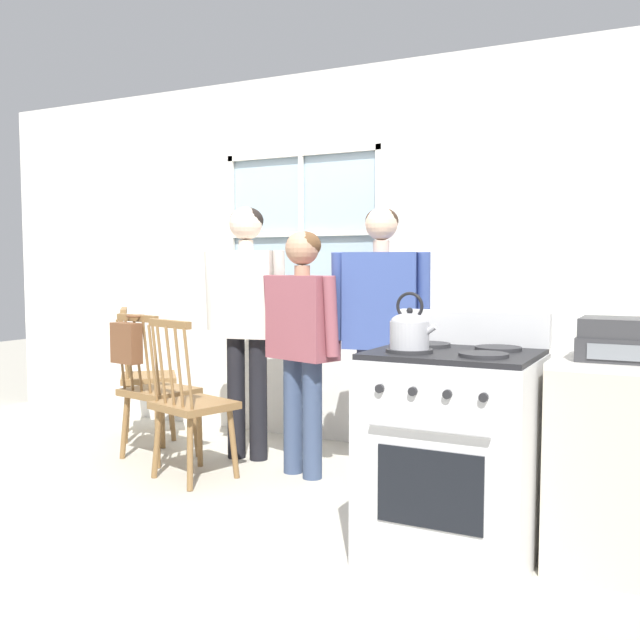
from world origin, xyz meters
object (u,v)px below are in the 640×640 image
Objects in this scene: person_adult_right at (381,318)px; stove at (453,452)px; stereo at (621,340)px; chair_center_cluster at (191,406)px; chair_by_window at (157,392)px; kettle at (410,329)px; person_elderly_left at (246,305)px; chair_near_wall at (145,378)px; person_teen_center at (302,328)px; potted_plant at (330,309)px; side_counter at (618,465)px; handbag at (127,342)px.

person_adult_right is 1.51× the size of stove.
chair_center_cluster is at bearing 174.96° from stereo.
chair_by_window is 3.97× the size of kettle.
person_adult_right is (1.04, 0.47, 0.54)m from chair_center_cluster.
stereo is (2.36, -0.75, -0.05)m from person_elderly_left.
chair_near_wall is 2.89m from kettle.
person_elderly_left is (0.05, 0.54, 0.58)m from chair_center_cluster.
person_teen_center reaches higher than kettle.
potted_plant is at bearing 145.84° from stereo.
person_elderly_left is 1.12× the size of person_teen_center.
stove reaches higher than side_counter.
potted_plant reaches higher than chair_near_wall.
person_elderly_left reaches higher than person_adult_right.
handbag is 0.34× the size of side_counter.
stereo is (0.82, 0.31, -0.04)m from kettle.
chair_by_window is 0.65m from chair_near_wall.
kettle is 0.80× the size of handbag.
chair_center_cluster is at bearing -3.78° from handbag.
chair_near_wall is (-0.48, 0.44, 0.00)m from chair_by_window.
stove is at bearing -10.70° from handbag.
chair_by_window is 0.84m from person_elderly_left.
potted_plant is 2.53m from side_counter.
potted_plant is at bearing -89.79° from chair_center_cluster.
stove is at bearing -38.14° from person_elderly_left.
chair_by_window is at bearing 159.09° from kettle.
person_teen_center reaches higher than chair_near_wall.
stereo is at bearing -26.95° from person_elderly_left.
person_elderly_left is at bearing 145.18° from kettle.
chair_center_cluster is 0.60× the size of person_adult_right.
chair_center_cluster is at bearing -106.41° from potted_plant.
person_adult_right is 6.62× the size of kettle.
person_elderly_left is 1.03× the size of person_adult_right.
person_adult_right is at bearing 154.27° from side_counter.
handbag is (0.44, -0.67, 0.36)m from chair_near_wall.
stereo is at bearing 20.88° from kettle.
chair_by_window is 2.29m from kettle.
chair_near_wall is at bearing -19.42° from chair_center_cluster.
chair_near_wall is 3.19× the size of handbag.
stereo is at bearing 15.42° from stove.
chair_by_window is 0.58× the size of person_elderly_left.
chair_center_cluster is 0.80m from person_elderly_left.
chair_by_window is at bearing 163.53° from stove.
chair_center_cluster is 2.88× the size of stereo.
person_teen_center is (0.51, -0.17, -0.12)m from person_elderly_left.
chair_near_wall is at bearing 164.77° from stereo.
person_teen_center is 0.49m from person_adult_right.
chair_near_wall is 3.49m from side_counter.
chair_near_wall is at bearing -160.15° from potted_plant.
stove reaches higher than chair_center_cluster.
side_counter is (2.94, -0.23, -0.36)m from handbag.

